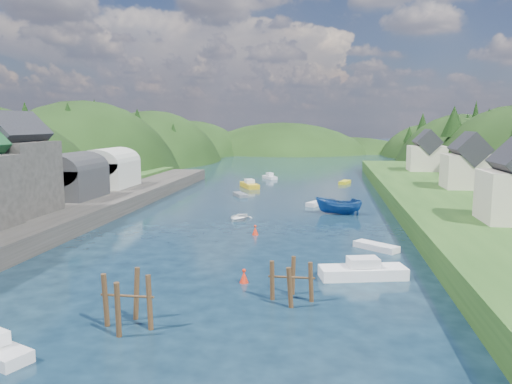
% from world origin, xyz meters
% --- Properties ---
extents(ground, '(600.00, 600.00, 0.00)m').
position_xyz_m(ground, '(0.00, 50.00, 0.00)').
color(ground, black).
rests_on(ground, ground).
extents(hillside_left, '(44.00, 245.56, 52.00)m').
position_xyz_m(hillside_left, '(-45.00, 75.00, -8.03)').
color(hillside_left, black).
rests_on(hillside_left, ground).
extents(hillside_right, '(36.00, 245.56, 48.00)m').
position_xyz_m(hillside_right, '(45.00, 75.00, -7.41)').
color(hillside_right, black).
rests_on(hillside_right, ground).
extents(far_hills, '(103.00, 68.00, 44.00)m').
position_xyz_m(far_hills, '(1.22, 174.01, -10.80)').
color(far_hills, black).
rests_on(far_hills, ground).
extents(hill_trees, '(91.29, 153.77, 11.90)m').
position_xyz_m(hill_trees, '(-1.17, 64.99, 11.03)').
color(hill_trees, black).
rests_on(hill_trees, ground).
extents(quay_left, '(12.00, 110.00, 2.00)m').
position_xyz_m(quay_left, '(-24.00, 20.00, 1.00)').
color(quay_left, '#2D2B28').
rests_on(quay_left, ground).
extents(boat_sheds, '(7.00, 21.00, 7.50)m').
position_xyz_m(boat_sheds, '(-26.00, 39.00, 5.27)').
color(boat_sheds, '#2D2D30').
rests_on(boat_sheds, quay_left).
extents(terrace_right, '(16.00, 120.00, 2.40)m').
position_xyz_m(terrace_right, '(25.00, 40.00, 1.20)').
color(terrace_right, '#234719').
rests_on(terrace_right, ground).
extents(right_bank_cottages, '(9.00, 59.24, 8.41)m').
position_xyz_m(right_bank_cottages, '(28.00, 48.33, 5.84)').
color(right_bank_cottages, beige).
rests_on(right_bank_cottages, terrace_right).
extents(piling_cluster_near, '(3.28, 3.05, 3.88)m').
position_xyz_m(piling_cluster_near, '(-3.27, -2.55, 1.37)').
color(piling_cluster_near, '#382314').
rests_on(piling_cluster_near, ground).
extents(piling_cluster_far, '(3.19, 2.98, 3.36)m').
position_xyz_m(piling_cluster_far, '(6.02, 3.40, 1.11)').
color(piling_cluster_far, '#382314').
rests_on(piling_cluster_far, ground).
extents(channel_buoy_near, '(0.70, 0.70, 1.10)m').
position_xyz_m(channel_buoy_near, '(2.16, 6.73, 0.48)').
color(channel_buoy_near, red).
rests_on(channel_buoy_near, ground).
extents(channel_buoy_far, '(0.70, 0.70, 1.10)m').
position_xyz_m(channel_buoy_far, '(0.64, 23.01, 0.48)').
color(channel_buoy_far, red).
rests_on(channel_buoy_far, ground).
extents(moored_boats, '(26.70, 97.72, 2.39)m').
position_xyz_m(moored_boats, '(4.46, 26.37, 0.67)').
color(moored_boats, white).
rests_on(moored_boats, ground).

